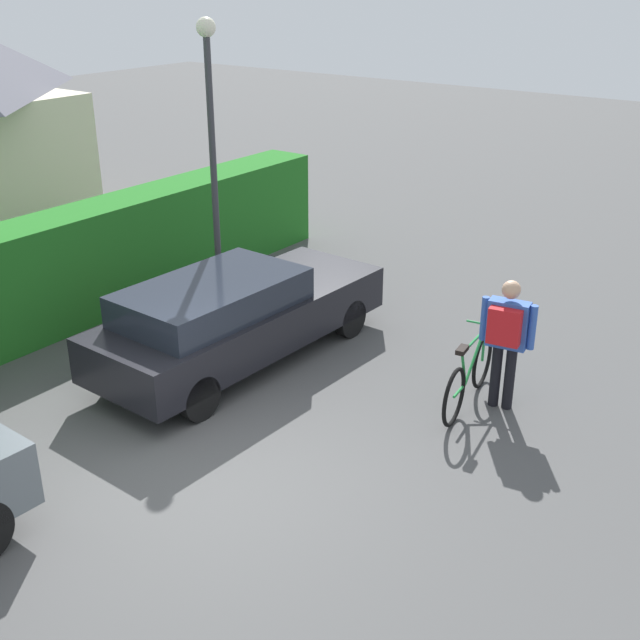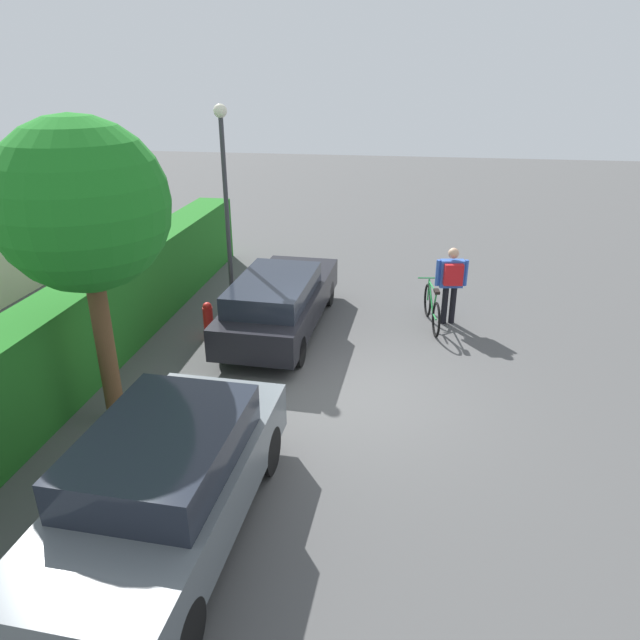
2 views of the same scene
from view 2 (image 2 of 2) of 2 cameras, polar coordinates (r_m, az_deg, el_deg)
ground_plane at (r=9.83m, az=2.60°, el=-7.43°), size 60.00×60.00×0.00m
hedge_row at (r=10.91m, az=-22.56°, el=-1.05°), size 14.83×0.90×1.70m
parked_car_near at (r=6.95m, az=-15.08°, el=-15.31°), size 4.21×1.91×1.48m
parked_car_far at (r=11.86m, az=-4.01°, el=1.97°), size 4.58×1.78×1.32m
bicycle at (r=12.48m, az=11.05°, el=1.18°), size 1.82×0.50×0.95m
person_rider at (r=12.44m, az=12.93°, el=4.02°), size 0.40×0.67×1.69m
street_lamp at (r=12.75m, az=-9.43°, el=13.28°), size 0.28×0.28×4.44m
tree_kerbside at (r=8.56m, az=-22.54°, el=10.27°), size 2.39×2.39×4.57m
fire_hydrant at (r=11.81m, az=-11.03°, el=-0.06°), size 0.20×0.20×0.81m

